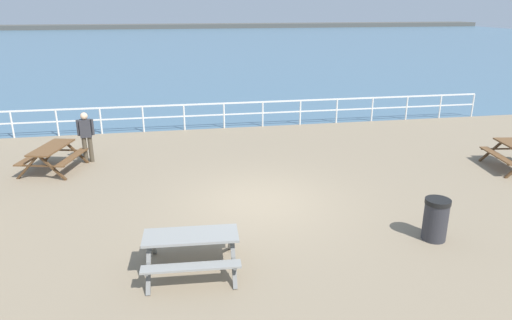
# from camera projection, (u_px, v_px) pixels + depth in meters

# --- Properties ---
(ground_plane) EXTENTS (30.00, 24.00, 0.20)m
(ground_plane) POSITION_uv_depth(u_px,v_px,m) (259.00, 205.00, 12.07)
(ground_plane) COLOR gray
(sea_band) EXTENTS (142.00, 90.00, 0.01)m
(sea_band) POSITION_uv_depth(u_px,v_px,m) (184.00, 44.00, 61.15)
(sea_band) COLOR #476B84
(sea_band) RESTS_ON ground
(distant_shoreline) EXTENTS (142.00, 6.00, 1.80)m
(distant_shoreline) POSITION_uv_depth(u_px,v_px,m) (177.00, 28.00, 101.19)
(distant_shoreline) COLOR #4C4C47
(distant_shoreline) RESTS_ON ground
(seaward_railing) EXTENTS (23.07, 0.07, 1.08)m
(seaward_railing) POSITION_uv_depth(u_px,v_px,m) (224.00, 111.00, 19.01)
(seaward_railing) COLOR white
(seaward_railing) RESTS_ON ground
(picnic_table_near_left) EXTENTS (1.91, 2.12, 0.80)m
(picnic_table_near_left) POSITION_uv_depth(u_px,v_px,m) (52.00, 153.00, 14.14)
(picnic_table_near_left) COLOR brown
(picnic_table_near_left) RESTS_ON ground
(picnic_table_near_right) EXTENTS (1.89, 1.64, 0.80)m
(picnic_table_near_right) POSITION_uv_depth(u_px,v_px,m) (191.00, 243.00, 8.77)
(picnic_table_near_right) COLOR gray
(picnic_table_near_right) RESTS_ON ground
(visitor) EXTENTS (0.53, 0.24, 1.66)m
(visitor) POSITION_uv_depth(u_px,v_px,m) (86.00, 134.00, 14.81)
(visitor) COLOR #4C4233
(visitor) RESTS_ON ground
(litter_bin) EXTENTS (0.55, 0.55, 0.95)m
(litter_bin) POSITION_uv_depth(u_px,v_px,m) (436.00, 219.00, 9.98)
(litter_bin) COLOR #2D2D33
(litter_bin) RESTS_ON ground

